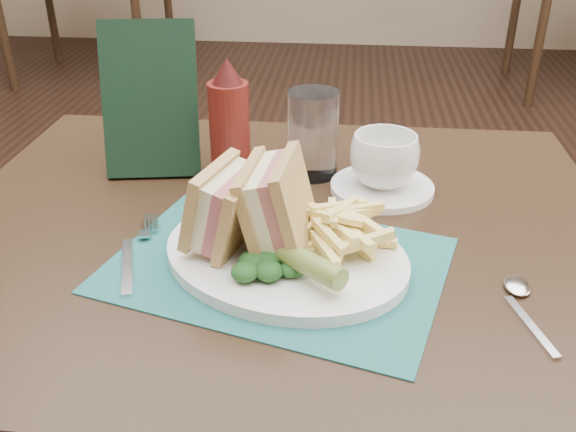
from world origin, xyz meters
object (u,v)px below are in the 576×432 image
Objects in this scene: table_bg_left at (90,15)px; coffee_cup at (384,160)px; placemat at (277,264)px; check_presenter at (150,100)px; saucer at (382,188)px; plate at (285,256)px; sandwich_half_b at (260,202)px; ketchup_bottle at (229,122)px; drinking_glass at (313,134)px; table_main at (279,426)px; sandwich_half_a at (210,204)px.

coffee_cup is (1.62, -2.92, 0.42)m from table_bg_left.
placemat is 3.91× the size of coffee_cup.
saucer is at bearing -16.52° from check_presenter.
sandwich_half_b reaches higher than plate.
saucer is at bearing -3.43° from ketchup_bottle.
coffee_cup is 0.23m from ketchup_bottle.
plate is 3.06× the size of coffee_cup.
drinking_glass is at bearing 84.73° from placemat.
check_presenter reaches higher than table_bg_left.
coffee_cup is at bearing 58.56° from placemat.
saucer reaches higher than table_main.
sandwich_half_a is 0.21m from ketchup_bottle.
plate is at bearing -56.81° from check_presenter.
table_bg_left is 3.49m from placemat.
sandwich_half_a is 0.56× the size of ketchup_bottle.
table_main is at bearing -64.11° from table_bg_left.
ketchup_bottle is at bearing 112.87° from placemat.
drinking_glass reaches higher than placemat.
sandwich_half_b reaches higher than drinking_glass.
saucer is 0.65× the size of check_presenter.
sandwich_half_a reaches higher than placemat.
table_bg_left is 3.45m from sandwich_half_a.
sandwich_half_a is 0.79× the size of drinking_glass.
sandwich_half_a is 0.45× the size of check_presenter.
saucer reaches higher than placemat.
sandwich_half_b is (-0.03, 0.01, 0.06)m from plate.
plate is at bearing -120.45° from saucer.
table_bg_left is 3.92× the size of check_presenter.
plate is (0.01, 0.01, 0.01)m from placemat.
sandwich_half_b is at bearing -70.64° from ketchup_bottle.
saucer is at bearing -24.64° from drinking_glass.
sandwich_half_a is at bearing -65.75° from table_bg_left.
sandwich_half_a reaches higher than plate.
ketchup_bottle is (-0.09, 0.22, 0.09)m from placemat.
drinking_glass is 0.57× the size of check_presenter.
table_bg_left is at bearing 115.36° from placemat.
drinking_glass is at bearing 82.54° from sandwich_half_a.
check_presenter reaches higher than ketchup_bottle.
ketchup_bottle is at bearing 114.80° from sandwich_half_b.
coffee_cup reaches higher than table_main.
table_main is at bearing 88.41° from sandwich_half_b.
ketchup_bottle is at bearing -64.46° from table_bg_left.
saucer is 0.37m from check_presenter.
plate is at bearing 9.20° from sandwich_half_a.
ketchup_bottle reaches higher than table_bg_left.
sandwich_half_a is 0.29m from coffee_cup.
plate is 2.61× the size of sandwich_half_b.
sandwich_half_b is 0.31m from check_presenter.
table_bg_left is at bearing 118.91° from coffee_cup.
saucer is (0.13, 0.21, 0.00)m from placemat.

